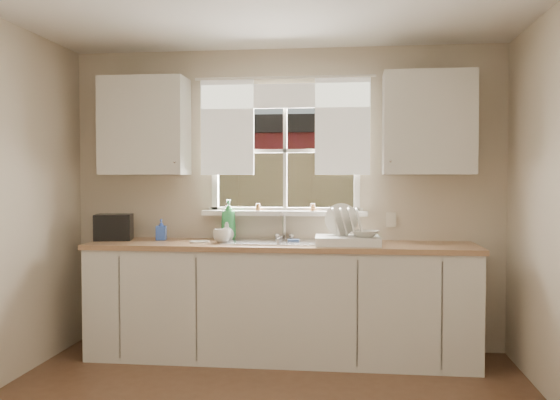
# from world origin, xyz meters

# --- Properties ---
(room_walls) EXTENTS (3.62, 4.02, 2.50)m
(room_walls) POSITION_xyz_m (0.00, -0.07, 1.24)
(room_walls) COLOR beige
(room_walls) RESTS_ON ground
(window) EXTENTS (1.38, 0.16, 1.06)m
(window) POSITION_xyz_m (0.00, 2.00, 1.49)
(window) COLOR white
(window) RESTS_ON room_walls
(curtains) EXTENTS (1.50, 0.03, 0.81)m
(curtains) POSITION_xyz_m (0.00, 1.95, 1.93)
(curtains) COLOR white
(curtains) RESTS_ON room_walls
(base_cabinets) EXTENTS (3.00, 0.62, 0.87)m
(base_cabinets) POSITION_xyz_m (0.00, 1.68, 0.43)
(base_cabinets) COLOR silver
(base_cabinets) RESTS_ON ground
(countertop) EXTENTS (3.04, 0.65, 0.04)m
(countertop) POSITION_xyz_m (0.00, 1.68, 0.89)
(countertop) COLOR #A17650
(countertop) RESTS_ON base_cabinets
(upper_cabinet_left) EXTENTS (0.70, 0.33, 0.80)m
(upper_cabinet_left) POSITION_xyz_m (-1.15, 1.82, 1.85)
(upper_cabinet_left) COLOR silver
(upper_cabinet_left) RESTS_ON room_walls
(upper_cabinet_right) EXTENTS (0.70, 0.33, 0.80)m
(upper_cabinet_right) POSITION_xyz_m (1.15, 1.82, 1.85)
(upper_cabinet_right) COLOR silver
(upper_cabinet_right) RESTS_ON room_walls
(wall_outlet) EXTENTS (0.08, 0.01, 0.12)m
(wall_outlet) POSITION_xyz_m (0.88, 1.99, 1.08)
(wall_outlet) COLOR beige
(wall_outlet) RESTS_ON room_walls
(sill_jars) EXTENTS (0.50, 0.04, 0.06)m
(sill_jars) POSITION_xyz_m (0.01, 1.94, 1.18)
(sill_jars) COLOR brown
(sill_jars) RESTS_ON window
(backyard) EXTENTS (20.00, 10.00, 6.13)m
(backyard) POSITION_xyz_m (0.58, 8.42, 3.46)
(backyard) COLOR #335421
(backyard) RESTS_ON ground
(sink) EXTENTS (0.88, 0.52, 0.40)m
(sink) POSITION_xyz_m (0.00, 1.71, 0.84)
(sink) COLOR #B7B7BC
(sink) RESTS_ON countertop
(dish_rack) EXTENTS (0.50, 0.39, 0.31)m
(dish_rack) POSITION_xyz_m (0.52, 1.63, 0.98)
(dish_rack) COLOR white
(dish_rack) RESTS_ON countertop
(bowl) EXTENTS (0.26, 0.26, 0.05)m
(bowl) POSITION_xyz_m (0.66, 1.57, 1.00)
(bowl) COLOR beige
(bowl) RESTS_ON dish_rack
(soap_bottle_a) EXTENTS (0.17, 0.17, 0.33)m
(soap_bottle_a) POSITION_xyz_m (-0.46, 1.89, 1.08)
(soap_bottle_a) COLOR green
(soap_bottle_a) RESTS_ON countertop
(soap_bottle_b) EXTENTS (0.09, 0.09, 0.17)m
(soap_bottle_b) POSITION_xyz_m (-1.00, 1.79, 1.00)
(soap_bottle_b) COLOR blue
(soap_bottle_b) RESTS_ON countertop
(soap_bottle_c) EXTENTS (0.13, 0.13, 0.15)m
(soap_bottle_c) POSITION_xyz_m (-0.46, 1.82, 0.99)
(soap_bottle_c) COLOR #F1E3C7
(soap_bottle_c) RESTS_ON countertop
(saucer) EXTENTS (0.16, 0.16, 0.01)m
(saucer) POSITION_xyz_m (-0.65, 1.64, 0.92)
(saucer) COLOR silver
(saucer) RESTS_ON countertop
(cup) EXTENTS (0.17, 0.17, 0.11)m
(cup) POSITION_xyz_m (-0.46, 1.64, 0.96)
(cup) COLOR beige
(cup) RESTS_ON countertop
(black_appliance) EXTENTS (0.34, 0.31, 0.21)m
(black_appliance) POSITION_xyz_m (-1.40, 1.76, 1.02)
(black_appliance) COLOR black
(black_appliance) RESTS_ON countertop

